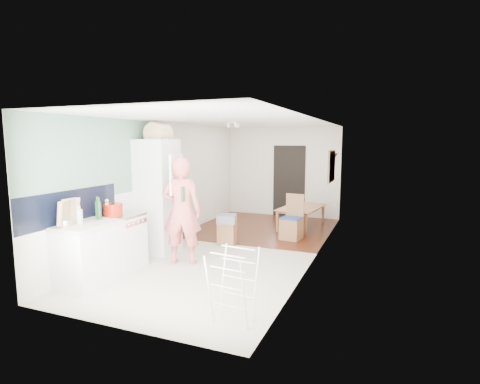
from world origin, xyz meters
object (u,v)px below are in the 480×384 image
Objects in this scene: dining_table at (302,219)px; drying_rack at (233,286)px; person at (182,201)px; dining_chair at (291,217)px; stool at (227,233)px.

drying_rack is (0.28, -5.05, 0.21)m from dining_table.
person is 2.44m from drying_rack.
person is at bearing -113.70° from dining_chair.
dining_table is 2.28m from stool.
stool is at bearing 156.99° from dining_table.
stool is at bearing -135.76° from dining_chair.
dining_table is at bearing 98.32° from dining_chair.
dining_table is 1.17m from dining_chair.
drying_rack is (1.42, -3.07, 0.21)m from stool.
dining_table is 2.79× the size of stool.
stool is 0.52× the size of drying_rack.
person is 2.24× the size of dining_chair.
drying_rack reaches higher than stool.
dining_chair reaches higher than stool.
person is at bearing 164.72° from dining_table.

